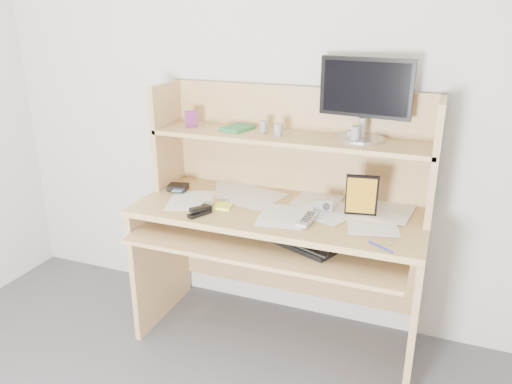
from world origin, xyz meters
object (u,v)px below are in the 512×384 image
(desk, at_px, (284,213))
(keyboard, at_px, (293,238))
(game_case, at_px, (362,195))
(monitor, at_px, (365,97))
(tv_remote, at_px, (308,219))

(desk, relative_size, keyboard, 2.89)
(desk, xyz_separation_m, game_case, (0.39, -0.04, 0.17))
(game_case, bearing_deg, keyboard, -160.21)
(game_case, xyz_separation_m, monitor, (-0.05, 0.17, 0.42))
(tv_remote, bearing_deg, monitor, 66.52)
(game_case, height_order, monitor, monitor)
(keyboard, xyz_separation_m, monitor, (0.23, 0.32, 0.62))
(keyboard, distance_m, tv_remote, 0.12)
(tv_remote, bearing_deg, keyboard, -164.37)
(desk, height_order, tv_remote, desk)
(tv_remote, bearing_deg, game_case, 38.73)
(monitor, bearing_deg, keyboard, -117.68)
(keyboard, distance_m, monitor, 0.73)
(desk, bearing_deg, keyboard, -61.14)
(keyboard, height_order, game_case, game_case)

